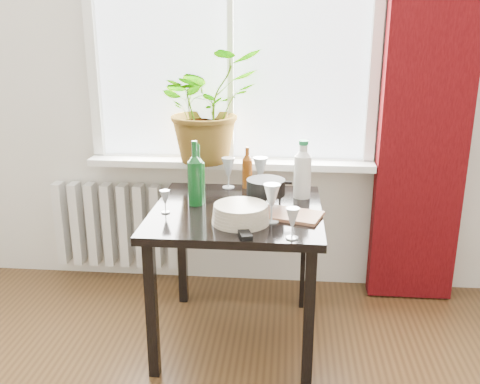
# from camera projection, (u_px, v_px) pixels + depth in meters

# --- Properties ---
(window) EXTENTS (1.72, 0.08, 1.62)m
(window) POSITION_uv_depth(u_px,v_px,m) (231.00, 29.00, 3.08)
(window) COLOR white
(window) RESTS_ON ground
(windowsill) EXTENTS (1.72, 0.20, 0.04)m
(windowsill) POSITION_uv_depth(u_px,v_px,m) (230.00, 162.00, 3.25)
(windowsill) COLOR white
(windowsill) RESTS_ON ground
(curtain) EXTENTS (0.50, 0.12, 2.56)m
(curtain) POSITION_uv_depth(u_px,v_px,m) (429.00, 87.00, 2.98)
(curtain) COLOR #370507
(curtain) RESTS_ON ground
(radiator) EXTENTS (0.80, 0.10, 0.55)m
(radiator) POSITION_uv_depth(u_px,v_px,m) (117.00, 225.00, 3.48)
(radiator) COLOR silver
(radiator) RESTS_ON ground
(table) EXTENTS (0.85, 0.85, 0.74)m
(table) POSITION_uv_depth(u_px,v_px,m) (237.00, 226.00, 2.72)
(table) COLOR black
(table) RESTS_ON ground
(potted_plant) EXTENTS (0.78, 0.76, 0.66)m
(potted_plant) POSITION_uv_depth(u_px,v_px,m) (207.00, 106.00, 3.11)
(potted_plant) COLOR #3A751F
(potted_plant) RESTS_ON windowsill
(wine_bottle_left) EXTENTS (0.09, 0.09, 0.31)m
(wine_bottle_left) POSITION_uv_depth(u_px,v_px,m) (198.00, 173.00, 2.74)
(wine_bottle_left) COLOR #0D4614
(wine_bottle_left) RESTS_ON table
(wine_bottle_right) EXTENTS (0.09, 0.09, 0.34)m
(wine_bottle_right) POSITION_uv_depth(u_px,v_px,m) (195.00, 173.00, 2.71)
(wine_bottle_right) COLOR #0C4016
(wine_bottle_right) RESTS_ON table
(bottle_amber) EXTENTS (0.07, 0.07, 0.24)m
(bottle_amber) POSITION_uv_depth(u_px,v_px,m) (247.00, 167.00, 3.01)
(bottle_amber) COLOR #6E340C
(bottle_amber) RESTS_ON table
(cleaning_bottle) EXTENTS (0.10, 0.10, 0.32)m
(cleaning_bottle) POSITION_uv_depth(u_px,v_px,m) (303.00, 169.00, 2.82)
(cleaning_bottle) COLOR silver
(cleaning_bottle) RESTS_ON table
(wineglass_front_right) EXTENTS (0.09, 0.09, 0.19)m
(wineglass_front_right) POSITION_uv_depth(u_px,v_px,m) (272.00, 203.00, 2.49)
(wineglass_front_right) COLOR silver
(wineglass_front_right) RESTS_ON table
(wineglass_far_right) EXTENTS (0.07, 0.07, 0.14)m
(wineglass_far_right) POSITION_uv_depth(u_px,v_px,m) (292.00, 223.00, 2.30)
(wineglass_far_right) COLOR #B5BAC3
(wineglass_far_right) RESTS_ON table
(wineglass_back_center) EXTENTS (0.09, 0.09, 0.20)m
(wineglass_back_center) POSITION_uv_depth(u_px,v_px,m) (260.00, 174.00, 2.96)
(wineglass_back_center) COLOR silver
(wineglass_back_center) RESTS_ON table
(wineglass_back_left) EXTENTS (0.09, 0.09, 0.18)m
(wineglass_back_left) POSITION_uv_depth(u_px,v_px,m) (228.00, 173.00, 3.01)
(wineglass_back_left) COLOR silver
(wineglass_back_left) RESTS_ON table
(wineglass_front_left) EXTENTS (0.06, 0.06, 0.12)m
(wineglass_front_left) POSITION_uv_depth(u_px,v_px,m) (165.00, 202.00, 2.62)
(wineglass_front_left) COLOR silver
(wineglass_front_left) RESTS_ON table
(plate_stack) EXTENTS (0.27, 0.27, 0.09)m
(plate_stack) POSITION_uv_depth(u_px,v_px,m) (241.00, 214.00, 2.50)
(plate_stack) COLOR #BBB19B
(plate_stack) RESTS_ON table
(fondue_pot) EXTENTS (0.25, 0.23, 0.15)m
(fondue_pot) POSITION_uv_depth(u_px,v_px,m) (266.00, 194.00, 2.68)
(fondue_pot) COLOR black
(fondue_pot) RESTS_ON table
(tv_remote) EXTENTS (0.10, 0.18, 0.02)m
(tv_remote) POSITION_uv_depth(u_px,v_px,m) (243.00, 231.00, 2.38)
(tv_remote) COLOR black
(tv_remote) RESTS_ON table
(cutting_board) EXTENTS (0.34, 0.27, 0.02)m
(cutting_board) POSITION_uv_depth(u_px,v_px,m) (291.00, 215.00, 2.59)
(cutting_board) COLOR #9F6748
(cutting_board) RESTS_ON table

